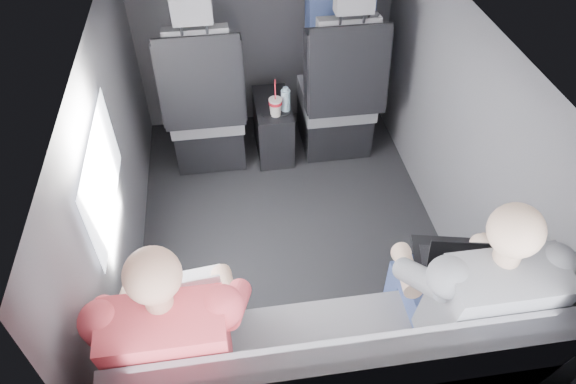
{
  "coord_description": "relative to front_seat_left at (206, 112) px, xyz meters",
  "views": [
    {
      "loc": [
        -0.33,
        -2.05,
        2.39
      ],
      "look_at": [
        -0.03,
        -0.05,
        0.44
      ],
      "focal_mm": 32.0,
      "sensor_mm": 36.0,
      "label": 1
    }
  ],
  "objects": [
    {
      "name": "floor",
      "position": [
        0.45,
        -0.84,
        -0.4
      ],
      "size": [
        2.6,
        2.6,
        0.0
      ],
      "primitive_type": "plane",
      "color": "black",
      "rests_on": "ground"
    },
    {
      "name": "ceiling",
      "position": [
        0.45,
        -0.84,
        0.95
      ],
      "size": [
        2.6,
        2.6,
        0.0
      ],
      "primitive_type": "plane",
      "rotation": [
        3.14,
        0.0,
        0.0
      ],
      "color": "#B2B2AD",
      "rests_on": "panel_back"
    },
    {
      "name": "panel_left",
      "position": [
        -0.45,
        -0.84,
        0.27
      ],
      "size": [
        0.02,
        2.6,
        1.35
      ],
      "primitive_type": "cube",
      "color": "#56565B",
      "rests_on": "floor"
    },
    {
      "name": "panel_right",
      "position": [
        1.35,
        -0.84,
        0.27
      ],
      "size": [
        0.02,
        2.6,
        1.35
      ],
      "primitive_type": "cube",
      "color": "#56565B",
      "rests_on": "floor"
    },
    {
      "name": "panel_front",
      "position": [
        0.45,
        0.46,
        0.27
      ],
      "size": [
        1.8,
        0.02,
        1.35
      ],
      "primitive_type": "cube",
      "color": "#56565B",
      "rests_on": "floor"
    },
    {
      "name": "side_window",
      "position": [
        -0.43,
        -1.14,
        0.5
      ],
      "size": [
        0.02,
        0.75,
        0.42
      ],
      "primitive_type": "cube",
      "color": "white",
      "rests_on": "panel_left"
    },
    {
      "name": "seatbelt",
      "position": [
        0.9,
        -0.17,
        0.4
      ],
      "size": [
        0.35,
        0.11,
        0.59
      ],
      "primitive_type": "cube",
      "rotation": [
        -0.14,
        0.49,
        0.0
      ],
      "color": "black",
      "rests_on": "front_seat_right"
    },
    {
      "name": "front_seat_left",
      "position": [
        0.0,
        0.0,
        0.0
      ],
      "size": [
        0.52,
        0.58,
        1.26
      ],
      "color": "black",
      "rests_on": "floor"
    },
    {
      "name": "front_seat_right",
      "position": [
        0.9,
        0.0,
        0.0
      ],
      "size": [
        0.52,
        0.58,
        1.26
      ],
      "color": "black",
      "rests_on": "floor"
    },
    {
      "name": "center_console",
      "position": [
        0.45,
        0.04,
        -0.2
      ],
      "size": [
        0.24,
        0.48,
        0.41
      ],
      "color": "black",
      "rests_on": "floor"
    },
    {
      "name": "rear_bench",
      "position": [
        0.45,
        -1.9,
        -0.09
      ],
      "size": [
        1.6,
        0.57,
        0.92
      ],
      "color": "slate",
      "rests_on": "floor"
    },
    {
      "name": "soda_cup",
      "position": [
        0.45,
        -0.1,
        0.07
      ],
      "size": [
        0.09,
        0.09,
        0.27
      ],
      "color": "white",
      "rests_on": "center_console"
    },
    {
      "name": "water_bottle",
      "position": [
        0.53,
        -0.06,
        0.08
      ],
      "size": [
        0.06,
        0.06,
        0.18
      ],
      "color": "#A5C3E0",
      "rests_on": "center_console"
    },
    {
      "name": "laptop_white",
      "position": [
        -0.11,
        -1.63,
        0.23
      ],
      "size": [
        0.33,
        0.32,
        0.23
      ],
      "color": "white",
      "rests_on": "passenger_rear_left"
    },
    {
      "name": "laptop_black",
      "position": [
        1.04,
        -1.6,
        0.23
      ],
      "size": [
        0.34,
        0.33,
        0.22
      ],
      "color": "black",
      "rests_on": "passenger_rear_right"
    },
    {
      "name": "passenger_rear_left",
      "position": [
        -0.14,
        -1.81,
        0.23
      ],
      "size": [
        0.51,
        0.63,
        1.24
      ],
      "color": "#2D2D31",
      "rests_on": "rear_bench"
    },
    {
      "name": "passenger_rear_right",
      "position": [
        1.01,
        -1.81,
        0.24
      ],
      "size": [
        0.52,
        0.64,
        1.25
      ],
      "color": "navy",
      "rests_on": "rear_bench"
    },
    {
      "name": "passenger_front_right",
      "position": [
        0.93,
        0.26,
        0.36
      ],
      "size": [
        0.43,
        0.43,
        0.91
      ],
      "color": "navy",
      "rests_on": "front_seat_right"
    }
  ]
}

